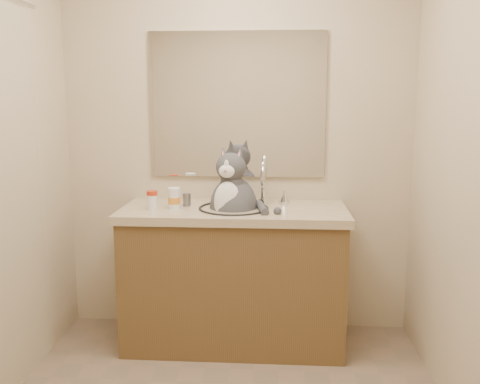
{
  "coord_description": "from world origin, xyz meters",
  "views": [
    {
      "loc": [
        0.25,
        -2.13,
        1.5
      ],
      "look_at": [
        0.06,
        0.65,
        1.0
      ],
      "focal_mm": 40.0,
      "sensor_mm": 36.0,
      "label": 1
    }
  ],
  "objects_px": {
    "pill_bottle_orange": "(174,199)",
    "pill_bottle_redcap": "(152,200)",
    "grey_canister": "(187,200)",
    "cat": "(233,203)"
  },
  "relations": [
    {
      "from": "cat",
      "to": "pill_bottle_orange",
      "type": "bearing_deg",
      "value": -156.6
    },
    {
      "from": "cat",
      "to": "pill_bottle_redcap",
      "type": "distance_m",
      "value": 0.48
    },
    {
      "from": "cat",
      "to": "pill_bottle_orange",
      "type": "distance_m",
      "value": 0.35
    },
    {
      "from": "grey_canister",
      "to": "cat",
      "type": "bearing_deg",
      "value": -6.11
    },
    {
      "from": "pill_bottle_orange",
      "to": "pill_bottle_redcap",
      "type": "bearing_deg",
      "value": -167.36
    },
    {
      "from": "pill_bottle_redcap",
      "to": "grey_canister",
      "type": "distance_m",
      "value": 0.22
    },
    {
      "from": "cat",
      "to": "grey_canister",
      "type": "height_order",
      "value": "cat"
    },
    {
      "from": "cat",
      "to": "pill_bottle_redcap",
      "type": "bearing_deg",
      "value": -155.39
    },
    {
      "from": "pill_bottle_orange",
      "to": "grey_canister",
      "type": "relative_size",
      "value": 1.6
    },
    {
      "from": "cat",
      "to": "pill_bottle_redcap",
      "type": "xyz_separation_m",
      "value": [
        -0.47,
        -0.08,
        0.03
      ]
    }
  ]
}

